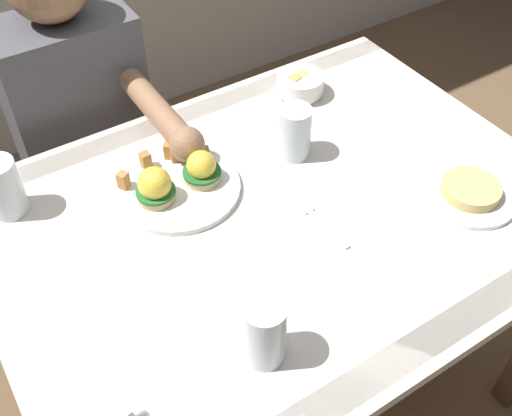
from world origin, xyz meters
name	(u,v)px	position (x,y,z in m)	size (l,w,h in m)	color
ground_plane	(273,383)	(0.00, 0.00, 0.00)	(6.00, 6.00, 0.00)	brown
dining_table	(279,243)	(0.00, 0.00, 0.63)	(1.20, 0.90, 0.74)	silver
eggs_benedict_plate	(177,181)	(-0.15, 0.17, 0.77)	(0.27, 0.27, 0.09)	white
fruit_bowl	(300,84)	(0.28, 0.32, 0.77)	(0.12, 0.12, 0.06)	white
fork	(320,221)	(0.05, -0.07, 0.74)	(0.03, 0.16, 0.00)	silver
water_glass_near	(264,335)	(-0.22, -0.27, 0.80)	(0.07, 0.07, 0.13)	silver
water_glass_far	(4,190)	(-0.48, 0.31, 0.80)	(0.08, 0.08, 0.13)	silver
water_glass_extra	(294,135)	(0.13, 0.14, 0.79)	(0.08, 0.08, 0.12)	silver
side_plate	(470,192)	(0.36, -0.19, 0.75)	(0.20, 0.20, 0.04)	white
diner_person	(87,127)	(-0.21, 0.60, 0.65)	(0.34, 0.54, 1.14)	#33333D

